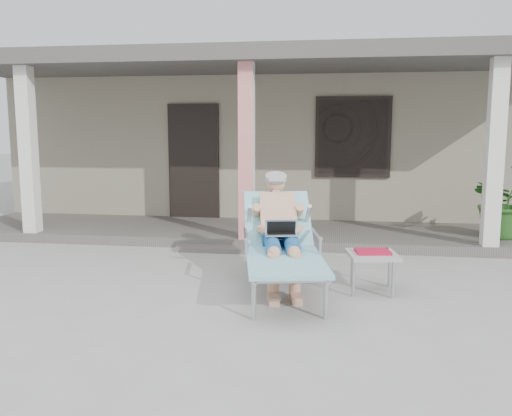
# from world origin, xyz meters

# --- Properties ---
(ground) EXTENTS (60.00, 60.00, 0.00)m
(ground) POSITION_xyz_m (0.00, 0.00, 0.00)
(ground) COLOR #9E9E99
(ground) RESTS_ON ground
(house) EXTENTS (10.40, 5.40, 3.30)m
(house) POSITION_xyz_m (0.00, 6.50, 1.67)
(house) COLOR gray
(house) RESTS_ON ground
(porch_deck) EXTENTS (10.00, 2.00, 0.15)m
(porch_deck) POSITION_xyz_m (0.00, 3.00, 0.07)
(porch_deck) COLOR #605B56
(porch_deck) RESTS_ON ground
(porch_overhang) EXTENTS (10.00, 2.30, 2.85)m
(porch_overhang) POSITION_xyz_m (0.00, 2.95, 2.79)
(porch_overhang) COLOR silver
(porch_overhang) RESTS_ON porch_deck
(porch_step) EXTENTS (2.00, 0.30, 0.07)m
(porch_step) POSITION_xyz_m (0.00, 1.85, 0.04)
(porch_step) COLOR #605B56
(porch_step) RESTS_ON ground
(lounger) EXTENTS (1.16, 2.18, 1.37)m
(lounger) POSITION_xyz_m (0.72, 0.15, 0.84)
(lounger) COLOR #B7B7BC
(lounger) RESTS_ON ground
(side_table) EXTENTS (0.61, 0.61, 0.47)m
(side_table) POSITION_xyz_m (1.74, 0.16, 0.40)
(side_table) COLOR #A1A19D
(side_table) RESTS_ON ground
(potted_palm) EXTENTS (1.16, 1.05, 1.14)m
(potted_palm) POSITION_xyz_m (3.86, 2.83, 0.72)
(potted_palm) COLOR #26591E
(potted_palm) RESTS_ON porch_deck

